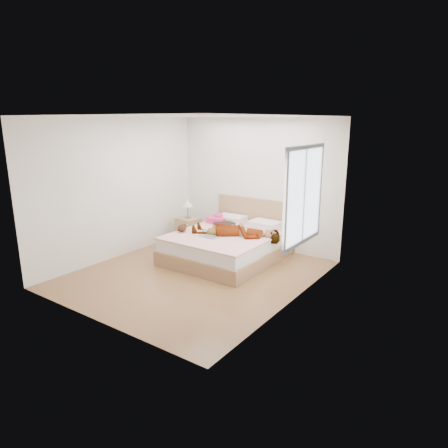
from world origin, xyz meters
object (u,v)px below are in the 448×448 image
Objects in this scene: phone at (226,217)px; towel at (218,219)px; coffee_mug at (206,231)px; bed at (230,244)px; nightstand at (188,228)px; woman at (236,229)px; plush_toy at (182,228)px; magazine at (209,236)px.

towel is (-0.28, 0.10, -0.10)m from phone.
coffee_mug is (0.01, -0.68, -0.13)m from phone.
coffee_mug is at bearing -128.09° from bed.
bed is 14.92× the size of coffee_mug.
nightstand is (-0.98, -0.01, -0.38)m from phone.
plush_toy is at bearing -85.99° from woman.
bed is 7.75× the size of plush_toy.
towel is at bearing 144.20° from bed.
phone is (-0.50, 0.40, 0.07)m from woman.
coffee_mug is 0.47m from plush_toy.
magazine is 1.40m from nightstand.
bed reaches higher than plush_toy.
woman is 1.73× the size of nightstand.
woman reaches higher than towel.
woman is 0.93m from towel.
nightstand reaches higher than towel.
phone reaches higher than coffee_mug.
bed is 2.22× the size of nightstand.
nightstand is at bearing 160.87° from phone.
woman is 4.06× the size of magazine.
woman reaches higher than magazine.
phone is 0.32m from towel.
woman is at bearing -14.80° from nightstand.
towel is at bearing 80.37° from plush_toy.
plush_toy is at bearing -138.05° from phone.
coffee_mug is 0.52× the size of plush_toy.
nightstand is (-0.70, -0.11, -0.28)m from towel.
magazine is 2.86× the size of coffee_mug.
bed is 5.36× the size of towel.
bed reaches higher than woman.
plush_toy is (-0.44, -0.81, -0.11)m from phone.
woman is 0.52m from magazine.
magazine is (0.45, -0.89, -0.07)m from towel.
woman is 1.56m from nightstand.
phone reaches higher than plush_toy.
bed is at bearing -132.64° from woman.
woman is 16.69× the size of phone.
coffee_mug is at bearing -108.60° from phone.
phone is 0.25× the size of towel.
plush_toy is (-0.74, -0.50, 0.31)m from bed.
woman reaches higher than plush_toy.
bed is 0.54m from coffee_mug.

